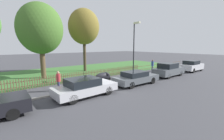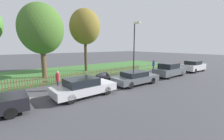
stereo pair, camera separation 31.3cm
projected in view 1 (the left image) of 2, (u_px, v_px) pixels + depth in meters
ground_plane at (107, 85)px, 13.17m from camera, size 120.00×120.00×0.00m
kerb_stone at (107, 85)px, 13.23m from camera, size 37.57×0.20×0.12m
grass_strip at (69, 72)px, 19.80m from camera, size 37.57×10.95×0.01m
park_fence at (89, 75)px, 15.50m from camera, size 37.57×0.05×0.92m
parked_car_black_saloon at (85, 87)px, 10.30m from camera, size 4.43×2.01×1.29m
parked_car_navy_estate at (136, 78)px, 13.46m from camera, size 4.42×1.75×1.21m
parked_car_red_compact at (168, 70)px, 17.01m from camera, size 4.30×1.83×1.53m
parked_car_white_van at (192, 66)px, 20.37m from camera, size 3.81×1.72×1.47m
covered_motorcycle at (103, 76)px, 14.11m from camera, size 1.75×0.83×0.97m
tree_behind_motorcycle at (40, 29)px, 15.45m from camera, size 4.54×4.54×7.82m
tree_mid_park at (84, 27)px, 19.92m from camera, size 4.09×4.09×8.32m
pedestrian_near_fence at (152, 65)px, 20.14m from camera, size 0.44×0.44×1.60m
pedestrian_by_lamp at (58, 80)px, 11.44m from camera, size 0.42×0.42×1.55m
street_lamp at (135, 44)px, 15.21m from camera, size 0.20×0.78×5.78m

